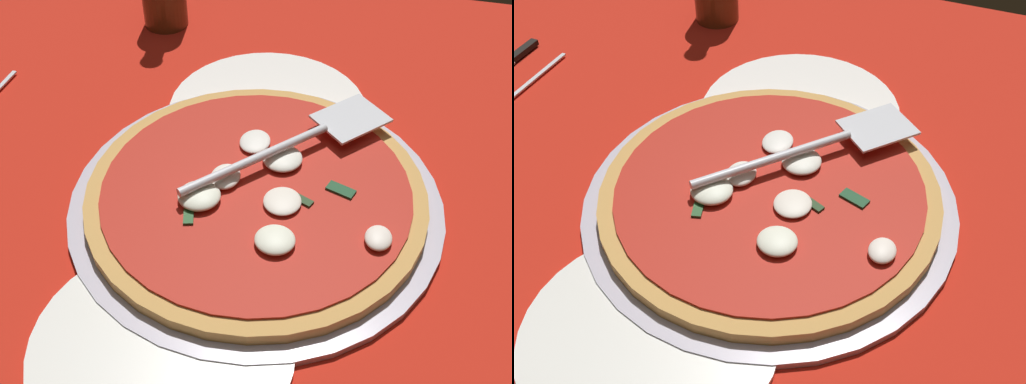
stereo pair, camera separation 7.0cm
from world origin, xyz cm
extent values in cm
cube|color=red|center=(0.00, 0.00, -0.40)|extent=(113.78, 113.78, 0.80)
cube|color=silver|center=(-19.91, -2.84, 0.05)|extent=(5.69, 5.69, 0.10)
cube|color=silver|center=(-19.91, 8.53, 0.05)|extent=(5.69, 5.69, 0.10)
cube|color=silver|center=(-14.22, -8.53, 0.05)|extent=(5.69, 5.69, 0.10)
cube|color=silver|center=(-14.22, 2.84, 0.05)|extent=(5.69, 5.69, 0.10)
cube|color=silver|center=(-14.22, 14.22, 0.05)|extent=(5.69, 5.69, 0.10)
cube|color=silver|center=(-8.53, -25.60, 0.05)|extent=(5.69, 5.69, 0.10)
cube|color=silver|center=(-8.53, -14.22, 0.05)|extent=(5.69, 5.69, 0.10)
cube|color=silver|center=(-8.53, -2.84, 0.05)|extent=(5.69, 5.69, 0.10)
cube|color=silver|center=(-8.53, 8.53, 0.05)|extent=(5.69, 5.69, 0.10)
cube|color=silver|center=(-8.53, 19.91, 0.05)|extent=(5.69, 5.69, 0.10)
cube|color=silver|center=(-2.84, -19.91, 0.05)|extent=(5.69, 5.69, 0.10)
cube|color=silver|center=(-2.84, -8.53, 0.05)|extent=(5.69, 5.69, 0.10)
cube|color=silver|center=(-2.84, 2.84, 0.05)|extent=(5.69, 5.69, 0.10)
cube|color=silver|center=(-2.84, 14.22, 0.05)|extent=(5.69, 5.69, 0.10)
cube|color=silver|center=(-2.84, 25.60, 0.05)|extent=(5.69, 5.69, 0.10)
cube|color=silver|center=(2.84, -25.60, 0.05)|extent=(5.69, 5.69, 0.10)
cube|color=silver|center=(2.84, -14.22, 0.05)|extent=(5.69, 5.69, 0.10)
cube|color=silver|center=(2.84, -2.84, 0.05)|extent=(5.69, 5.69, 0.10)
cube|color=silver|center=(2.84, 8.53, 0.05)|extent=(5.69, 5.69, 0.10)
cube|color=silver|center=(2.84, 19.91, 0.05)|extent=(5.69, 5.69, 0.10)
cube|color=silver|center=(2.84, 31.29, 0.05)|extent=(5.69, 5.69, 0.10)
cube|color=silver|center=(8.53, -19.91, 0.05)|extent=(5.69, 5.69, 0.10)
cube|color=silver|center=(8.53, -8.53, 0.05)|extent=(5.69, 5.69, 0.10)
cube|color=silver|center=(8.53, 2.84, 0.05)|extent=(5.69, 5.69, 0.10)
cube|color=silver|center=(8.53, 14.22, 0.05)|extent=(5.69, 5.69, 0.10)
cube|color=silver|center=(8.53, 25.60, 0.05)|extent=(5.69, 5.69, 0.10)
cube|color=silver|center=(8.53, 36.98, 0.05)|extent=(5.69, 5.69, 0.10)
cube|color=silver|center=(14.22, -25.60, 0.05)|extent=(5.69, 5.69, 0.10)
cube|color=silver|center=(14.22, -14.22, 0.05)|extent=(5.69, 5.69, 0.10)
cube|color=silver|center=(14.22, -2.84, 0.05)|extent=(5.69, 5.69, 0.10)
cube|color=silver|center=(14.22, 8.53, 0.05)|extent=(5.69, 5.69, 0.10)
cube|color=silver|center=(14.22, 19.91, 0.05)|extent=(5.69, 5.69, 0.10)
cube|color=silver|center=(14.22, 31.29, 0.05)|extent=(5.69, 5.69, 0.10)
cube|color=silver|center=(19.91, -19.91, 0.05)|extent=(5.69, 5.69, 0.10)
cube|color=silver|center=(19.91, -8.53, 0.05)|extent=(5.69, 5.69, 0.10)
cube|color=silver|center=(19.91, 2.84, 0.05)|extent=(5.69, 5.69, 0.10)
cube|color=silver|center=(19.91, 14.22, 0.05)|extent=(5.69, 5.69, 0.10)
cube|color=silver|center=(19.91, 25.60, 0.05)|extent=(5.69, 5.69, 0.10)
cube|color=silver|center=(19.91, 36.98, 0.05)|extent=(5.69, 5.69, 0.10)
cube|color=silver|center=(25.60, -25.60, 0.05)|extent=(5.69, 5.69, 0.10)
cube|color=silver|center=(25.60, -14.22, 0.05)|extent=(5.69, 5.69, 0.10)
cube|color=silver|center=(25.60, -2.84, 0.05)|extent=(5.69, 5.69, 0.10)
cube|color=silver|center=(25.60, 8.53, 0.05)|extent=(5.69, 5.69, 0.10)
cube|color=silver|center=(25.60, 19.91, 0.05)|extent=(5.69, 5.69, 0.10)
cube|color=silver|center=(25.60, 31.29, 0.05)|extent=(5.69, 5.69, 0.10)
cube|color=silver|center=(25.60, 42.67, 0.05)|extent=(5.69, 5.69, 0.10)
cube|color=silver|center=(31.29, -19.91, 0.05)|extent=(5.69, 5.69, 0.10)
cube|color=silver|center=(31.29, -8.53, 0.05)|extent=(5.69, 5.69, 0.10)
cube|color=silver|center=(31.29, 2.84, 0.05)|extent=(5.69, 5.69, 0.10)
cube|color=silver|center=(31.29, 14.22, 0.05)|extent=(5.69, 5.69, 0.10)
cube|color=silver|center=(31.29, 25.60, 0.05)|extent=(5.69, 5.69, 0.10)
cube|color=silver|center=(31.29, 36.98, 0.05)|extent=(5.69, 5.69, 0.10)
cube|color=silver|center=(31.29, 48.36, 0.05)|extent=(5.69, 5.69, 0.10)
cube|color=silver|center=(36.98, -25.60, 0.05)|extent=(5.69, 5.69, 0.10)
cube|color=silver|center=(36.98, -14.22, 0.05)|extent=(5.69, 5.69, 0.10)
cube|color=silver|center=(36.98, -2.84, 0.05)|extent=(5.69, 5.69, 0.10)
cube|color=silver|center=(36.98, 8.53, 0.05)|extent=(5.69, 5.69, 0.10)
cube|color=silver|center=(36.98, 19.91, 0.05)|extent=(5.69, 5.69, 0.10)
cube|color=silver|center=(36.98, 31.29, 0.05)|extent=(5.69, 5.69, 0.10)
cube|color=silver|center=(42.67, -19.91, 0.05)|extent=(5.69, 5.69, 0.10)
cube|color=silver|center=(42.67, -8.53, 0.05)|extent=(5.69, 5.69, 0.10)
cube|color=silver|center=(42.67, 2.84, 0.05)|extent=(5.69, 5.69, 0.10)
cube|color=silver|center=(42.67, 14.22, 0.05)|extent=(5.69, 5.69, 0.10)
cube|color=silver|center=(42.67, 25.60, 0.05)|extent=(5.69, 5.69, 0.10)
cube|color=silver|center=(48.36, -14.22, 0.05)|extent=(5.69, 5.69, 0.10)
cube|color=silver|center=(48.36, -2.84, 0.05)|extent=(5.69, 5.69, 0.10)
cube|color=silver|center=(48.36, 8.53, 0.05)|extent=(5.69, 5.69, 0.10)
cube|color=silver|center=(54.05, -19.91, 0.05)|extent=(5.69, 5.69, 0.10)
cube|color=silver|center=(54.05, -8.53, 0.05)|extent=(5.69, 5.69, 0.10)
cylinder|color=#B9B3C4|center=(2.71, -1.85, 0.69)|extent=(41.37, 41.37, 1.17)
cylinder|color=white|center=(-17.20, 2.04, 0.60)|extent=(24.43, 24.43, 1.00)
cylinder|color=white|center=(19.68, 0.75, 0.60)|extent=(25.85, 25.85, 1.00)
cylinder|color=tan|center=(2.71, -1.85, 1.99)|extent=(37.48, 37.48, 1.44)
cylinder|color=#B32317|center=(2.71, -1.85, 2.86)|extent=(34.03, 34.03, 0.30)
ellipsoid|color=white|center=(-4.75, -5.64, 3.63)|extent=(4.01, 4.13, 1.23)
ellipsoid|color=white|center=(-1.98, -15.62, 3.57)|extent=(3.38, 2.75, 1.12)
ellipsoid|color=white|center=(2.97, 1.68, 3.58)|extent=(4.03, 3.28, 1.13)
ellipsoid|color=silver|center=(0.88, -5.18, 3.46)|extent=(4.26, 4.07, 0.89)
ellipsoid|color=silver|center=(7.41, -3.80, 3.61)|extent=(4.64, 4.51, 1.20)
ellipsoid|color=silver|center=(-0.67, 3.54, 3.70)|extent=(4.53, 4.63, 1.37)
ellipsoid|color=white|center=(9.72, 0.02, 3.44)|extent=(4.26, 3.57, 0.85)
cube|color=#255127|center=(-3.37, 3.89, 3.16)|extent=(2.43, 1.62, 0.30)
cube|color=#20381B|center=(1.90, -7.04, 3.16)|extent=(1.92, 2.81, 0.30)
cube|color=#164122|center=(4.36, -10.94, 3.16)|extent=(2.32, 3.39, 0.30)
cube|color=silver|center=(15.34, -10.38, 4.53)|extent=(10.03, 9.92, 0.30)
cylinder|color=silver|center=(5.25, -1.22, 4.88)|extent=(15.05, 13.80, 1.00)
cube|color=silver|center=(11.06, 37.43, 0.83)|extent=(16.64, 1.02, 0.25)
cube|color=black|center=(16.68, 43.04, 1.10)|extent=(7.33, 1.39, 0.80)
camera|label=1|loc=(-45.32, -13.75, 51.22)|focal=44.37mm
camera|label=2|loc=(-43.18, -20.37, 51.22)|focal=44.37mm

